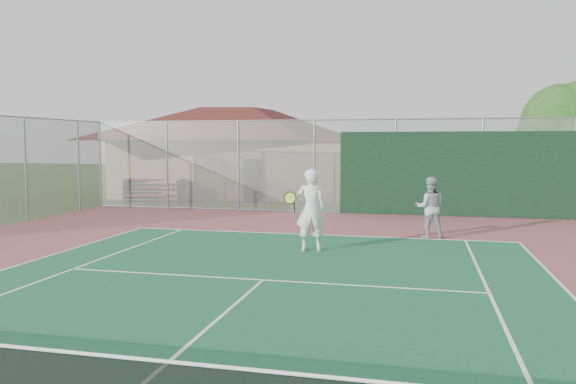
% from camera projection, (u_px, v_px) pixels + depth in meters
% --- Properties ---
extents(back_fence, '(20.08, 0.11, 3.53)m').
position_uv_depth(back_fence, '(398.00, 170.00, 20.38)').
color(back_fence, gray).
rests_on(back_fence, ground).
extents(side_fence_left, '(0.08, 9.00, 3.50)m').
position_uv_depth(side_fence_left, '(26.00, 170.00, 18.81)').
color(side_fence_left, gray).
rests_on(side_fence_left, ground).
extents(clubhouse, '(12.64, 8.88, 5.24)m').
position_uv_depth(clubhouse, '(239.00, 143.00, 28.96)').
color(clubhouse, tan).
rests_on(clubhouse, ground).
extents(bleachers, '(3.01, 2.10, 1.02)m').
position_uv_depth(bleachers, '(153.00, 189.00, 25.47)').
color(bleachers, '#B82F2A').
rests_on(bleachers, ground).
extents(tree, '(3.64, 3.45, 5.08)m').
position_uv_depth(tree, '(563.00, 125.00, 22.30)').
color(tree, '#3A2115').
rests_on(tree, ground).
extents(player_white_front, '(1.02, 0.67, 2.00)m').
position_uv_depth(player_white_front, '(311.00, 211.00, 13.60)').
color(player_white_front, white).
rests_on(player_white_front, ground).
extents(player_grey_back, '(0.88, 0.71, 1.69)m').
position_uv_depth(player_grey_back, '(430.00, 208.00, 15.48)').
color(player_grey_back, '#9FA1A4').
rests_on(player_grey_back, ground).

